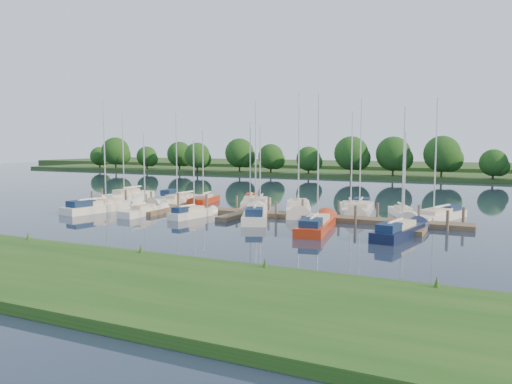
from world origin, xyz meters
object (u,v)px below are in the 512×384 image
at_px(sailboat_n_0, 126,197).
at_px(motorboat, 168,198).
at_px(dock, 243,213).
at_px(sailboat_s_2, 192,214).
at_px(sailboat_n_5, 260,205).

height_order(sailboat_n_0, motorboat, sailboat_n_0).
xyz_separation_m(dock, sailboat_n_0, (-18.85, 5.95, 0.09)).
bearing_deg(dock, motorboat, 151.85).
relative_size(sailboat_n_0, sailboat_s_2, 1.45).
height_order(sailboat_n_0, sailboat_n_5, sailboat_n_0).
bearing_deg(sailboat_n_5, motorboat, -22.87).
bearing_deg(sailboat_n_5, sailboat_n_0, -17.22).
relative_size(dock, motorboat, 7.77).
distance_m(sailboat_n_0, sailboat_n_5, 17.70).
bearing_deg(motorboat, sailboat_s_2, 121.75).
height_order(sailboat_n_5, sailboat_s_2, sailboat_n_5).
height_order(motorboat, sailboat_s_2, sailboat_s_2).
height_order(sailboat_n_0, sailboat_s_2, sailboat_n_0).
relative_size(dock, sailboat_n_0, 3.72).
xyz_separation_m(sailboat_n_5, sailboat_s_2, (-2.48, -9.55, 0.05)).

